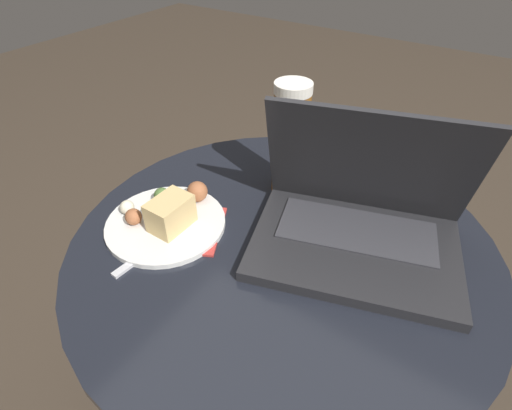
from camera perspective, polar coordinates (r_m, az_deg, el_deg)
name	(u,v)px	position (r m, az deg, el deg)	size (l,w,h in m)	color
ground_plane	(273,394)	(1.07, 2.51, -25.41)	(6.00, 6.00, 0.00)	#382D23
table	(279,292)	(0.75, 3.35, -12.26)	(0.69, 0.69, 0.52)	black
napkin	(171,227)	(0.69, -12.00, -3.07)	(0.20, 0.18, 0.00)	#B7332D
laptop	(359,220)	(0.64, 14.51, -2.08)	(0.36, 0.30, 0.22)	#232326
beer_glass	(290,140)	(0.71, 4.92, 9.24)	(0.06, 0.06, 0.21)	brown
snack_plate	(167,217)	(0.68, -12.53, -1.63)	(0.20, 0.20, 0.06)	silver
fork	(169,236)	(0.67, -12.33, -4.42)	(0.03, 0.19, 0.00)	silver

